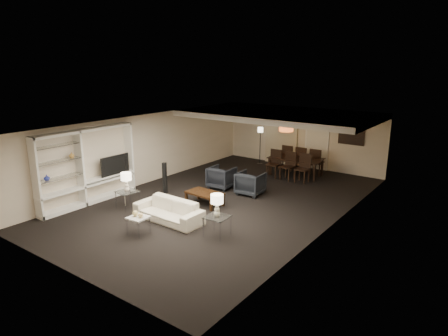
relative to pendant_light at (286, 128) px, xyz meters
name	(u,v)px	position (x,y,z in m)	size (l,w,h in m)	color
floor	(224,201)	(-0.30, -3.50, -1.92)	(11.00, 11.00, 0.00)	black
ceiling	(224,123)	(-0.30, -3.50, 0.58)	(7.00, 11.00, 0.02)	silver
wall_back	(302,137)	(-0.30, 2.00, -0.67)	(7.00, 0.02, 2.50)	beige
wall_front	(64,217)	(-0.30, -9.00, -0.67)	(7.00, 0.02, 2.50)	beige
wall_left	(146,149)	(-3.80, -3.50, -0.67)	(0.02, 11.00, 2.50)	beige
wall_right	(332,183)	(3.20, -3.50, -0.67)	(0.02, 11.00, 2.50)	beige
ceiling_soffit	(280,115)	(-0.30, 0.00, 0.48)	(7.00, 4.00, 0.20)	silver
curtains	(281,136)	(-1.20, 1.92, -0.72)	(1.50, 0.12, 2.40)	beige
door	(317,144)	(0.40, 1.97, -0.87)	(0.90, 0.05, 2.10)	silver
painting	(352,135)	(1.80, 1.96, -0.37)	(0.95, 0.04, 0.65)	#142D38
media_unit	(87,167)	(-3.61, -6.10, -0.74)	(0.38, 3.40, 2.35)	white
pendant_light	(286,128)	(0.00, 0.00, 0.00)	(0.52, 0.52, 0.24)	#D8591E
sofa	(168,211)	(-0.61, -5.70, -1.62)	(2.06, 0.80, 0.60)	beige
coffee_table	(205,198)	(-0.61, -4.10, -1.72)	(1.13, 0.66, 0.40)	black
armchair_left	(222,177)	(-1.21, -2.40, -1.54)	(0.82, 0.84, 0.77)	black
armchair_right	(251,183)	(-0.01, -2.40, -1.54)	(0.82, 0.84, 0.77)	black
side_table_left	(128,200)	(-2.31, -5.70, -1.66)	(0.56, 0.56, 0.53)	white
side_table_right	(217,226)	(1.09, -5.70, -1.66)	(0.56, 0.56, 0.53)	white
table_lamp_left	(126,182)	(-2.31, -5.70, -1.10)	(0.32, 0.32, 0.58)	beige
table_lamp_right	(217,206)	(1.09, -5.70, -1.10)	(0.32, 0.32, 0.58)	beige
marble_table	(139,225)	(-0.61, -6.80, -1.68)	(0.47, 0.47, 0.47)	silver
gold_gourd_a	(135,213)	(-0.71, -6.80, -1.37)	(0.15, 0.15, 0.15)	tan
gold_gourd_b	(141,215)	(-0.51, -6.80, -1.38)	(0.13, 0.13, 0.13)	#F0CA7F
television	(113,164)	(-3.58, -5.16, -0.86)	(0.14, 1.08, 0.62)	black
vase_blue	(47,178)	(-3.61, -7.44, -0.77)	(0.16, 0.16, 0.17)	navy
vase_amber	(72,155)	(-3.61, -6.59, -0.28)	(0.16, 0.16, 0.16)	#C58F41
floor_speaker	(165,178)	(-2.37, -4.03, -1.39)	(0.12, 0.12, 1.07)	black
dining_table	(295,167)	(0.19, 0.51, -1.57)	(2.01, 1.12, 0.71)	black
chair_nl	(273,164)	(-0.41, -0.14, -1.40)	(0.49, 0.49, 1.05)	black
chair_nm	(288,166)	(0.19, -0.14, -1.40)	(0.49, 0.49, 1.05)	black
chair_nr	(302,169)	(0.79, -0.14, -1.40)	(0.49, 0.49, 1.05)	black
chair_fl	(289,157)	(-0.41, 1.16, -1.40)	(0.49, 0.49, 1.05)	black
chair_fm	(303,159)	(0.19, 1.16, -1.40)	(0.49, 0.49, 1.05)	black
chair_fr	(317,162)	(0.79, 1.16, -1.40)	(0.49, 0.49, 1.05)	black
floor_lamp	(260,146)	(-1.89, 1.31, -1.12)	(0.23, 0.23, 1.60)	black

